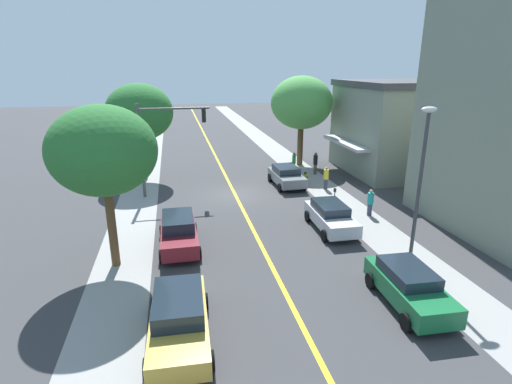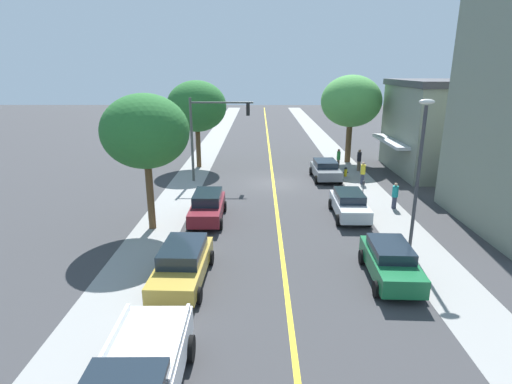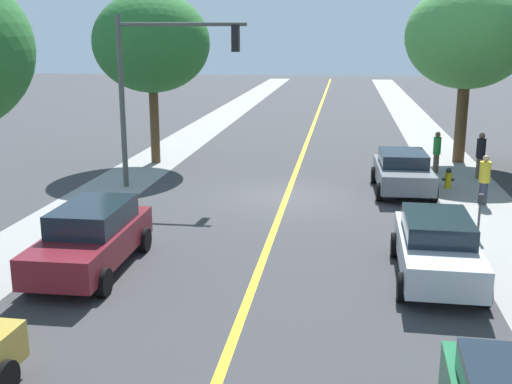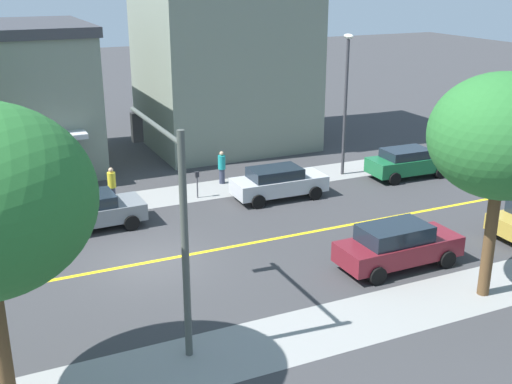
{
  "view_description": "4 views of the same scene",
  "coord_description": "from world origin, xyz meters",
  "px_view_note": "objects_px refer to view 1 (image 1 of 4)",
  "views": [
    {
      "loc": [
        4.0,
        26.44,
        8.72
      ],
      "look_at": [
        -0.58,
        4.48,
        1.54
      ],
      "focal_mm": 27.87,
      "sensor_mm": 36.0,
      "label": 1
    },
    {
      "loc": [
        1.09,
        30.04,
        8.4
      ],
      "look_at": [
        1.27,
        7.13,
        1.47
      ],
      "focal_mm": 28.67,
      "sensor_mm": 36.0,
      "label": 2
    },
    {
      "loc": [
        -1.95,
        21.8,
        5.61
      ],
      "look_at": [
        0.28,
        5.86,
        1.61
      ],
      "focal_mm": 44.29,
      "sensor_mm": 36.0,
      "label": 3
    },
    {
      "loc": [
        20.75,
        -5.44,
        10.0
      ],
      "look_at": [
        -0.6,
        4.46,
        1.85
      ],
      "focal_mm": 44.79,
      "sensor_mm": 36.0,
      "label": 4
    }
  ],
  "objects_px": {
    "street_tree_left_far": "(302,103)",
    "silver_sedan_left_curb": "(331,216)",
    "grey_sedan_left_curb": "(286,176)",
    "pedestrian_green_shirt": "(294,162)",
    "fire_hydrant": "(305,177)",
    "street_lamp": "(421,173)",
    "street_tree_right_corner": "(103,151)",
    "green_sedan_left_curb": "(409,286)",
    "pedestrian_yellow_shirt": "(326,177)",
    "street_tree_left_near": "(139,112)",
    "parking_meter": "(335,195)",
    "pedestrian_black_shirt": "(315,163)",
    "traffic_light_mast": "(162,135)",
    "maroon_sedan_right_curb": "(179,232)",
    "pedestrian_teal_shirt": "(370,202)",
    "gold_sedan_right_curb": "(179,317)"
  },
  "relations": [
    {
      "from": "street_tree_left_far",
      "to": "silver_sedan_left_curb",
      "type": "relative_size",
      "value": 1.8
    },
    {
      "from": "grey_sedan_left_curb",
      "to": "pedestrian_green_shirt",
      "type": "bearing_deg",
      "value": 153.51
    },
    {
      "from": "fire_hydrant",
      "to": "street_lamp",
      "type": "xyz_separation_m",
      "value": [
        -0.23,
        14.15,
        3.97
      ]
    },
    {
      "from": "silver_sedan_left_curb",
      "to": "pedestrian_green_shirt",
      "type": "relative_size",
      "value": 2.54
    },
    {
      "from": "street_tree_right_corner",
      "to": "green_sedan_left_curb",
      "type": "relative_size",
      "value": 1.68
    },
    {
      "from": "street_tree_right_corner",
      "to": "silver_sedan_left_curb",
      "type": "distance_m",
      "value": 12.18
    },
    {
      "from": "street_tree_right_corner",
      "to": "pedestrian_yellow_shirt",
      "type": "xyz_separation_m",
      "value": [
        -13.66,
        -9.03,
        -4.4
      ]
    },
    {
      "from": "street_tree_left_near",
      "to": "fire_hydrant",
      "type": "xyz_separation_m",
      "value": [
        -12.36,
        3.26,
        -4.91
      ]
    },
    {
      "from": "green_sedan_left_curb",
      "to": "pedestrian_green_shirt",
      "type": "xyz_separation_m",
      "value": [
        -1.51,
        -19.7,
        0.13
      ]
    },
    {
      "from": "silver_sedan_left_curb",
      "to": "pedestrian_yellow_shirt",
      "type": "distance_m",
      "value": 7.56
    },
    {
      "from": "pedestrian_green_shirt",
      "to": "parking_meter",
      "type": "bearing_deg",
      "value": 30.16
    },
    {
      "from": "street_lamp",
      "to": "pedestrian_black_shirt",
      "type": "height_order",
      "value": "street_lamp"
    },
    {
      "from": "traffic_light_mast",
      "to": "pedestrian_green_shirt",
      "type": "xyz_separation_m",
      "value": [
        -10.61,
        -4.22,
        -3.35
      ]
    },
    {
      "from": "traffic_light_mast",
      "to": "maroon_sedan_right_curb",
      "type": "bearing_deg",
      "value": -85.19
    },
    {
      "from": "green_sedan_left_curb",
      "to": "pedestrian_black_shirt",
      "type": "distance_m",
      "value": 19.04
    },
    {
      "from": "green_sedan_left_curb",
      "to": "pedestrian_yellow_shirt",
      "type": "distance_m",
      "value": 14.81
    },
    {
      "from": "pedestrian_green_shirt",
      "to": "pedestrian_teal_shirt",
      "type": "height_order",
      "value": "pedestrian_green_shirt"
    },
    {
      "from": "pedestrian_yellow_shirt",
      "to": "pedestrian_green_shirt",
      "type": "xyz_separation_m",
      "value": [
        0.89,
        -5.09,
        0.03
      ]
    },
    {
      "from": "green_sedan_left_curb",
      "to": "pedestrian_teal_shirt",
      "type": "xyz_separation_m",
      "value": [
        -3.04,
        -9.01,
        0.06
      ]
    },
    {
      "from": "street_tree_left_near",
      "to": "green_sedan_left_curb",
      "type": "xyz_separation_m",
      "value": [
        -10.77,
        20.16,
        -4.5
      ]
    },
    {
      "from": "fire_hydrant",
      "to": "silver_sedan_left_curb",
      "type": "distance_m",
      "value": 9.59
    },
    {
      "from": "pedestrian_teal_shirt",
      "to": "street_tree_left_near",
      "type": "bearing_deg",
      "value": 35.09
    },
    {
      "from": "fire_hydrant",
      "to": "pedestrian_green_shirt",
      "type": "height_order",
      "value": "pedestrian_green_shirt"
    },
    {
      "from": "street_tree_left_near",
      "to": "grey_sedan_left_curb",
      "type": "bearing_deg",
      "value": 158.97
    },
    {
      "from": "maroon_sedan_right_curb",
      "to": "gold_sedan_right_curb",
      "type": "bearing_deg",
      "value": -1.74
    },
    {
      "from": "street_tree_left_near",
      "to": "parking_meter",
      "type": "bearing_deg",
      "value": 142.87
    },
    {
      "from": "pedestrian_teal_shirt",
      "to": "grey_sedan_left_curb",
      "type": "bearing_deg",
      "value": 8.45
    },
    {
      "from": "street_tree_left_near",
      "to": "pedestrian_teal_shirt",
      "type": "height_order",
      "value": "street_tree_left_near"
    },
    {
      "from": "street_tree_left_near",
      "to": "grey_sedan_left_curb",
      "type": "relative_size",
      "value": 1.76
    },
    {
      "from": "street_tree_right_corner",
      "to": "street_lamp",
      "type": "relative_size",
      "value": 1.01
    },
    {
      "from": "parking_meter",
      "to": "street_tree_left_far",
      "type": "bearing_deg",
      "value": -96.66
    },
    {
      "from": "street_tree_right_corner",
      "to": "grey_sedan_left_curb",
      "type": "distance_m",
      "value": 15.93
    },
    {
      "from": "street_tree_left_near",
      "to": "pedestrian_green_shirt",
      "type": "height_order",
      "value": "street_tree_left_near"
    },
    {
      "from": "street_lamp",
      "to": "pedestrian_black_shirt",
      "type": "relative_size",
      "value": 3.85
    },
    {
      "from": "green_sedan_left_curb",
      "to": "pedestrian_black_shirt",
      "type": "bearing_deg",
      "value": 172.85
    },
    {
      "from": "gold_sedan_right_curb",
      "to": "pedestrian_green_shirt",
      "type": "bearing_deg",
      "value": 154.99
    },
    {
      "from": "street_tree_left_near",
      "to": "street_tree_right_corner",
      "type": "xyz_separation_m",
      "value": [
        0.49,
        14.59,
        0.0
      ]
    },
    {
      "from": "street_lamp",
      "to": "pedestrian_black_shirt",
      "type": "bearing_deg",
      "value": -94.51
    },
    {
      "from": "street_tree_left_near",
      "to": "street_tree_left_far",
      "type": "distance_m",
      "value": 13.8
    },
    {
      "from": "street_tree_left_near",
      "to": "parking_meter",
      "type": "height_order",
      "value": "street_tree_left_near"
    },
    {
      "from": "parking_meter",
      "to": "street_lamp",
      "type": "xyz_separation_m",
      "value": [
        -0.3,
        8.11,
        3.51
      ]
    },
    {
      "from": "silver_sedan_left_curb",
      "to": "pedestrian_yellow_shirt",
      "type": "xyz_separation_m",
      "value": [
        -2.51,
        -7.13,
        0.11
      ]
    },
    {
      "from": "grey_sedan_left_curb",
      "to": "pedestrian_green_shirt",
      "type": "xyz_separation_m",
      "value": [
        -1.69,
        -3.61,
        0.15
      ]
    },
    {
      "from": "street_tree_left_near",
      "to": "traffic_light_mast",
      "type": "distance_m",
      "value": 5.08
    },
    {
      "from": "street_tree_left_far",
      "to": "silver_sedan_left_curb",
      "type": "height_order",
      "value": "street_tree_left_far"
    },
    {
      "from": "green_sedan_left_curb",
      "to": "pedestrian_teal_shirt",
      "type": "height_order",
      "value": "pedestrian_teal_shirt"
    },
    {
      "from": "street_tree_right_corner",
      "to": "street_tree_left_far",
      "type": "height_order",
      "value": "street_tree_left_far"
    },
    {
      "from": "maroon_sedan_right_curb",
      "to": "pedestrian_teal_shirt",
      "type": "bearing_deg",
      "value": 99.88
    },
    {
      "from": "street_tree_left_far",
      "to": "pedestrian_black_shirt",
      "type": "distance_m",
      "value": 5.77
    },
    {
      "from": "fire_hydrant",
      "to": "gold_sedan_right_curb",
      "type": "height_order",
      "value": "gold_sedan_right_curb"
    }
  ]
}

